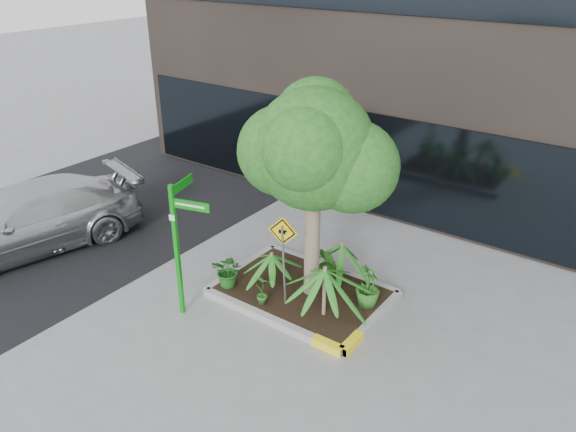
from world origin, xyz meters
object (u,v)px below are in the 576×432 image
Objects in this scene: street_sign_post at (179,236)px; cattle_sign at (283,247)px; tree at (314,149)px; parked_car at (27,219)px.

street_sign_post is 1.89m from cattle_sign.
cattle_sign is at bearing 21.62° from street_sign_post.
cattle_sign is (-0.19, -0.69, -1.72)m from tree.
parked_car is 1.93× the size of street_sign_post.
tree reaches higher than street_sign_post.
tree reaches higher than cattle_sign.
cattle_sign is at bearing 29.09° from parked_car.
tree is 1.61× the size of street_sign_post.
tree is at bearing 62.24° from cattle_sign.
street_sign_post reaches higher than parked_car.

